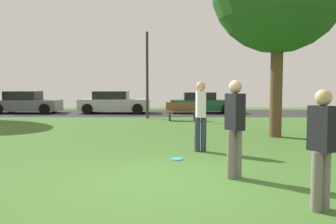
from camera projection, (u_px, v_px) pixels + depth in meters
The scene contains 11 objects.
ground_plane at pixel (167, 182), 5.99m from camera, with size 44.00×44.00×0.00m, color #3D6628.
road_strip at pixel (169, 113), 21.95m from camera, with size 44.00×6.40×0.01m, color #28282B.
person_thrower at pixel (322, 144), 4.55m from camera, with size 0.34×0.39×1.62m.
person_catcher at pixel (235, 124), 6.17m from camera, with size 0.34×0.39×1.77m.
person_bystander at pixel (201, 113), 8.74m from camera, with size 0.30×0.33×1.78m.
frisbee_disc at pixel (177, 159), 7.82m from camera, with size 0.27×0.27×0.03m, color #2DB2E0.
parked_car_grey at pixel (26, 103), 21.71m from camera, with size 4.08×1.96×1.38m.
parked_car_silver at pixel (114, 103), 21.70m from camera, with size 4.34×2.02×1.38m.
parked_car_green at pixel (202, 103), 21.90m from camera, with size 4.08×1.99×1.31m.
park_bench at pixel (182, 111), 16.82m from camera, with size 1.60×0.45×0.90m.
street_lamp_post at pixel (147, 75), 18.00m from camera, with size 0.14×0.14×4.50m, color #2D2D33.
Camera 1 is at (0.05, -5.89, 1.65)m, focal length 36.89 mm.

